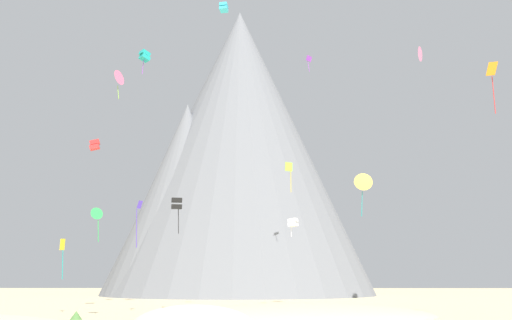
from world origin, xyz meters
name	(u,v)px	position (x,y,z in m)	size (l,w,h in m)	color
dune_foreground_right	(308,317)	(3.26, 25.39, 0.00)	(24.99, 16.91, 2.80)	#C6B284
bush_mid_center	(76,315)	(-18.31, 21.75, 0.40)	(1.11, 1.11, 0.80)	#477238
rock_massif	(231,155)	(-9.00, 102.48, 32.29)	(87.14, 87.14, 68.78)	slate
kite_gold_mid	(363,183)	(11.08, 37.40, 15.21)	(2.28, 0.87, 5.30)	gold
kite_pink_high	(420,54)	(23.77, 55.57, 38.80)	(1.49, 2.25, 2.43)	pink
kite_cyan_high	(224,8)	(-6.12, 36.38, 37.79)	(1.16, 1.22, 1.14)	#33BCDB
kite_green_low	(96,214)	(-18.19, 26.14, 10.17)	(1.36, 1.17, 3.51)	green
kite_rainbow_high	(118,78)	(-22.97, 50.63, 33.36)	(1.67, 2.51, 4.58)	#E5668C
kite_orange_mid	(492,74)	(21.77, 22.22, 23.63)	(1.20, 0.86, 5.46)	orange
kite_lime_mid	(289,170)	(2.44, 46.85, 18.55)	(1.06, 0.47, 4.25)	#8CD133
kite_teal_high	(145,56)	(-18.59, 48.12, 35.84)	(1.90, 1.89, 3.61)	teal
kite_yellow_low	(62,250)	(-23.40, 31.83, 6.83)	(0.43, 0.81, 4.46)	yellow
kite_violet_high	(309,60)	(6.43, 59.40, 39.36)	(1.06, 0.88, 2.80)	purple
kite_black_low	(177,204)	(-11.60, 37.03, 12.62)	(1.46, 1.49, 4.36)	black
kite_indigo_low	(139,214)	(-15.40, 33.31, 11.00)	(0.81, 0.63, 5.42)	#5138B2
kite_white_low	(293,223)	(3.37, 57.62, 12.19)	(1.76, 1.72, 2.86)	white
kite_red_mid	(95,145)	(-23.70, 42.84, 21.26)	(1.55, 1.47, 1.49)	red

